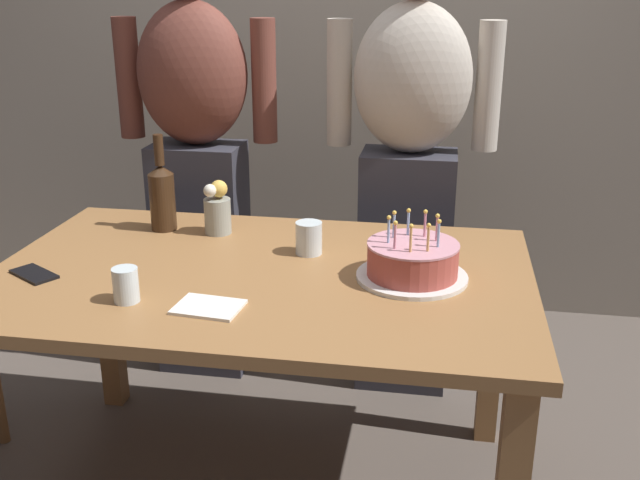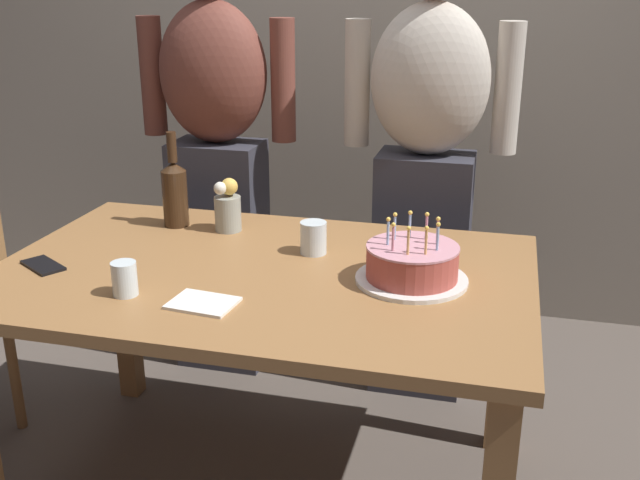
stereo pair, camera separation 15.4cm
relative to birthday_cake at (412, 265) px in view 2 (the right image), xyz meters
The scene contains 11 objects.
back_wall 1.67m from the birthday_cake, 105.27° to the left, with size 5.20×0.10×2.60m, color #9E9384.
dining_table 0.44m from the birthday_cake, behind, with size 1.50×0.96×0.74m.
birthday_cake is the anchor object (origin of this frame).
water_glass_near 0.34m from the birthday_cake, 155.22° to the left, with size 0.08×0.08×0.10m, color silver.
water_glass_far 0.75m from the birthday_cake, 158.98° to the right, with size 0.07×0.07×0.09m, color silver.
wine_bottle 0.86m from the birthday_cake, 160.87° to the left, with size 0.08×0.08×0.31m.
cell_phone 1.04m from the birthday_cake, behind, with size 0.14×0.07×0.01m, color black.
napkin_stack 0.56m from the birthday_cake, 150.31° to the right, with size 0.16×0.12×0.01m, color white.
flower_vase 0.69m from the birthday_cake, 156.36° to the left, with size 0.08×0.08×0.17m.
person_man_bearded 1.13m from the birthday_cake, 139.01° to the left, with size 0.61×0.27×1.66m.
person_woman_cardigan 0.74m from the birthday_cake, 94.16° to the left, with size 0.61×0.27×1.66m.
Camera 2 is at (0.63, -1.81, 1.52)m, focal length 41.38 mm.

